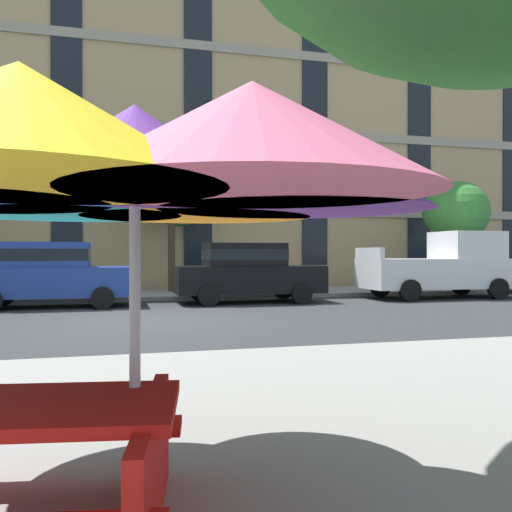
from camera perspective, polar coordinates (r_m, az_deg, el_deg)
ground_plane at (r=12.07m, az=-11.23°, el=-6.76°), size 120.00×120.00×0.00m
sidewalk_near_patio at (r=3.37m, az=-0.87°, el=-24.79°), size 56.00×9.00×0.12m
sidewalk_far at (r=18.83m, az=-12.50°, el=-4.04°), size 56.00×3.60×0.12m
apartment_building at (r=27.40m, az=-13.20°, el=10.64°), size 38.88×12.08×12.80m
sedan_blue at (r=15.76m, az=-21.02°, el=-1.66°), size 4.40×1.98×1.78m
sedan_black at (r=16.13m, az=-0.95°, el=-1.59°), size 4.40×1.98×1.78m
pickup_white at (r=18.89m, az=19.26°, el=-1.09°), size 5.10×2.12×2.20m
street_tree_middle at (r=19.77m, az=-8.92°, el=7.17°), size 3.06×2.70×5.40m
street_tree_right at (r=22.47m, az=20.25°, el=4.40°), size 2.59×2.41×4.29m
patio_umbrella at (r=3.00m, az=-12.71°, el=9.70°), size 3.39×3.15×2.29m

